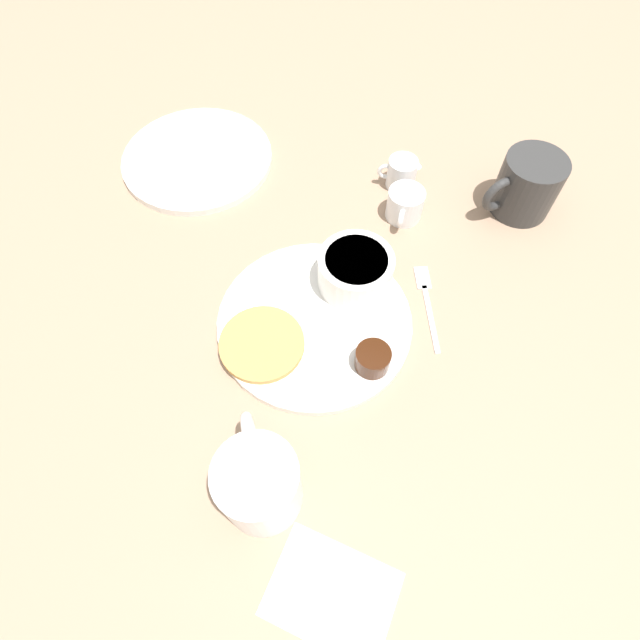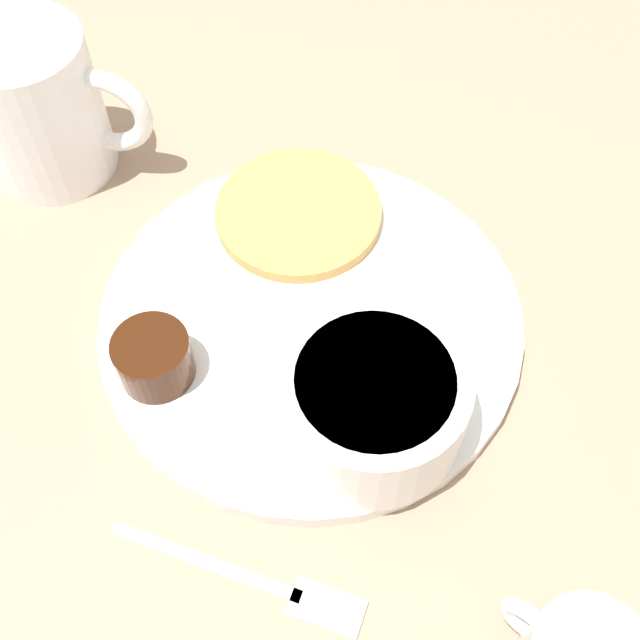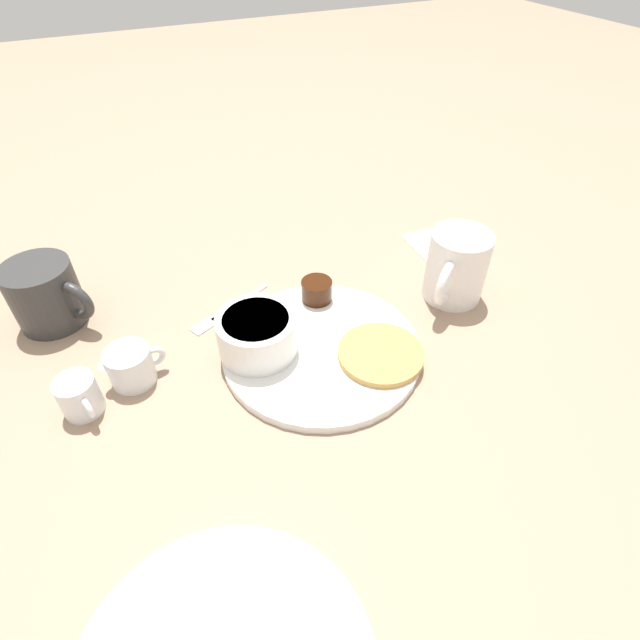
% 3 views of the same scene
% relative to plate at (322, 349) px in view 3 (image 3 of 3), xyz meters
% --- Properties ---
extents(ground_plane, '(4.00, 4.00, 0.00)m').
position_rel_plate_xyz_m(ground_plane, '(0.00, 0.00, -0.01)').
color(ground_plane, '#9E7F66').
extents(plate, '(0.26, 0.26, 0.01)m').
position_rel_plate_xyz_m(plate, '(0.00, 0.00, 0.00)').
color(plate, white).
rests_on(plate, ground_plane).
extents(pancake_stack, '(0.11, 0.11, 0.01)m').
position_rel_plate_xyz_m(pancake_stack, '(0.05, 0.06, 0.01)').
color(pancake_stack, tan).
rests_on(pancake_stack, plate).
extents(bowl, '(0.10, 0.10, 0.05)m').
position_rel_plate_xyz_m(bowl, '(-0.03, -0.08, 0.03)').
color(bowl, white).
rests_on(bowl, plate).
extents(syrup_cup, '(0.04, 0.04, 0.03)m').
position_rel_plate_xyz_m(syrup_cup, '(-0.09, 0.04, 0.02)').
color(syrup_cup, '#38190A').
rests_on(syrup_cup, plate).
extents(butter_ramekin, '(0.04, 0.04, 0.04)m').
position_rel_plate_xyz_m(butter_ramekin, '(-0.05, -0.09, 0.02)').
color(butter_ramekin, white).
rests_on(butter_ramekin, plate).
extents(coffee_mug, '(0.09, 0.11, 0.10)m').
position_rel_plate_xyz_m(coffee_mug, '(-0.03, 0.23, 0.05)').
color(coffee_mug, white).
rests_on(coffee_mug, ground_plane).
extents(creamer_pitcher_near, '(0.06, 0.08, 0.05)m').
position_rel_plate_xyz_m(creamer_pitcher_near, '(-0.06, -0.23, 0.02)').
color(creamer_pitcher_near, white).
rests_on(creamer_pitcher_near, ground_plane).
extents(creamer_pitcher_far, '(0.07, 0.05, 0.05)m').
position_rel_plate_xyz_m(creamer_pitcher_far, '(-0.03, -0.29, 0.02)').
color(creamer_pitcher_far, white).
rests_on(creamer_pitcher_far, ground_plane).
extents(fork, '(0.07, 0.13, 0.00)m').
position_rel_plate_xyz_m(fork, '(-0.13, -0.10, -0.00)').
color(fork, silver).
rests_on(fork, ground_plane).
extents(napkin, '(0.13, 0.10, 0.00)m').
position_rel_plate_xyz_m(napkin, '(-0.13, 0.29, -0.00)').
color(napkin, white).
rests_on(napkin, ground_plane).
extents(second_mug, '(0.11, 0.11, 0.09)m').
position_rel_plate_xyz_m(second_mug, '(-0.22, -0.31, 0.04)').
color(second_mug, '#333333').
rests_on(second_mug, ground_plane).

